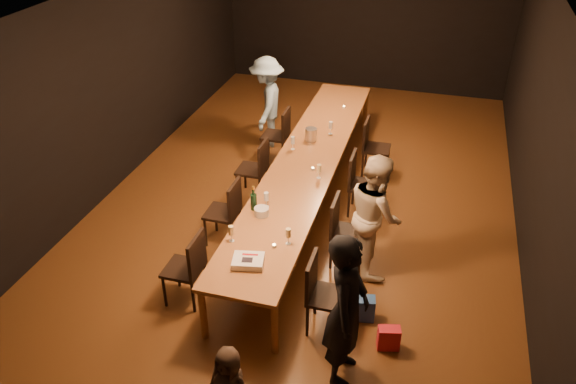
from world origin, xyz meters
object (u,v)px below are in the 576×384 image
(man_blue, at_px, (267,103))
(chair_right_1, at_px, (349,233))
(chair_right_3, at_px, (377,148))
(chair_left_0, at_px, (183,268))
(table, at_px, (307,163))
(birthday_cake, at_px, (248,261))
(chair_left_3, at_px, (275,135))
(ice_bucket, at_px, (311,134))
(plate_stack, at_px, (262,212))
(woman_tan, at_px, (375,214))
(chair_right_2, at_px, (364,185))
(chair_left_1, at_px, (222,212))
(woman_birthday, at_px, (346,310))
(chair_right_0, at_px, (328,296))
(chair_left_2, at_px, (252,169))
(champagne_bottle, at_px, (254,198))

(man_blue, bearing_deg, chair_right_1, 25.52)
(chair_right_3, distance_m, chair_left_0, 3.98)
(table, relative_size, birthday_cake, 15.77)
(chair_left_0, relative_size, man_blue, 0.58)
(chair_right_1, relative_size, chair_left_3, 1.00)
(chair_right_3, bearing_deg, man_blue, -104.38)
(chair_right_3, distance_m, ice_bucket, 1.18)
(birthday_cake, xyz_separation_m, plate_stack, (-0.16, 0.93, 0.01))
(chair_right_3, height_order, woman_tan, woman_tan)
(chair_right_2, xyz_separation_m, chair_left_1, (-1.70, -1.20, 0.00))
(table, relative_size, chair_right_3, 6.45)
(chair_left_1, relative_size, woman_birthday, 0.55)
(birthday_cake, bearing_deg, chair_right_3, 64.83)
(chair_right_0, relative_size, chair_right_2, 1.00)
(chair_right_0, distance_m, chair_left_3, 3.98)
(chair_right_0, bearing_deg, plate_stack, -130.23)
(chair_left_0, relative_size, plate_stack, 5.14)
(chair_left_0, bearing_deg, chair_right_2, -35.31)
(chair_left_1, height_order, chair_left_2, same)
(woman_birthday, relative_size, birthday_cake, 4.47)
(chair_left_1, bearing_deg, woman_tan, -89.68)
(chair_left_1, bearing_deg, chair_left_0, -180.00)
(woman_birthday, height_order, woman_tan, woman_birthday)
(chair_right_3, distance_m, man_blue, 2.09)
(chair_left_3, relative_size, woman_birthday, 0.55)
(table, bearing_deg, man_blue, 123.88)
(woman_birthday, distance_m, man_blue, 5.21)
(chair_right_3, bearing_deg, chair_right_1, -0.00)
(chair_right_1, xyz_separation_m, chair_left_0, (-1.70, -1.20, 0.00))
(birthday_cake, bearing_deg, woman_birthday, -35.19)
(table, height_order, champagne_bottle, champagne_bottle)
(chair_right_3, distance_m, chair_left_1, 2.94)
(chair_right_2, xyz_separation_m, chair_right_3, (0.00, 1.20, 0.00))
(plate_stack, bearing_deg, chair_left_0, -127.24)
(table, xyz_separation_m, champagne_bottle, (-0.31, -1.43, 0.21))
(woman_tan, bearing_deg, champagne_bottle, 74.61)
(chair_left_1, relative_size, woman_tan, 0.59)
(chair_right_1, distance_m, birthday_cake, 1.57)
(chair_left_3, distance_m, birthday_cake, 3.76)
(woman_birthday, height_order, man_blue, woman_birthday)
(champagne_bottle, bearing_deg, birthday_cake, -74.41)
(man_blue, distance_m, ice_bucket, 1.52)
(woman_tan, xyz_separation_m, man_blue, (-2.30, 2.90, 0.01))
(chair_left_3, xyz_separation_m, plate_stack, (0.67, -2.72, 0.34))
(table, distance_m, woman_tan, 1.66)
(chair_right_3, height_order, chair_left_3, same)
(chair_right_1, height_order, plate_stack, chair_right_1)
(chair_right_0, relative_size, plate_stack, 5.14)
(chair_right_0, relative_size, ice_bucket, 4.73)
(chair_right_1, height_order, ice_bucket, ice_bucket)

